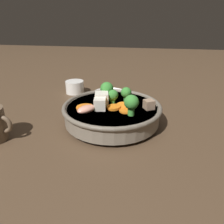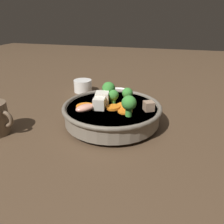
{
  "view_description": "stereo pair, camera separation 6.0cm",
  "coord_description": "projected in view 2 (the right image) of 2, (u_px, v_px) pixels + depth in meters",
  "views": [
    {
      "loc": [
        0.09,
        -0.54,
        0.28
      ],
      "look_at": [
        0.0,
        0.0,
        0.04
      ],
      "focal_mm": 35.0,
      "sensor_mm": 36.0,
      "label": 1
    },
    {
      "loc": [
        0.15,
        -0.53,
        0.28
      ],
      "look_at": [
        0.0,
        0.0,
        0.04
      ],
      "focal_mm": 35.0,
      "sensor_mm": 36.0,
      "label": 2
    }
  ],
  "objects": [
    {
      "name": "tea_cup",
      "position": [
        83.0,
        86.0,
        0.86
      ],
      "size": [
        0.07,
        0.07,
        0.05
      ],
      "color": "white",
      "rests_on": "ground_plane"
    },
    {
      "name": "side_saucer",
      "position": [
        116.0,
        94.0,
        0.82
      ],
      "size": [
        0.13,
        0.13,
        0.01
      ],
      "color": "white",
      "rests_on": "ground_plane"
    },
    {
      "name": "ground_plane",
      "position": [
        112.0,
        123.0,
        0.62
      ],
      "size": [
        3.0,
        3.0,
        0.0
      ],
      "primitive_type": "plane",
      "color": "#4C3826"
    },
    {
      "name": "stirfry_bowl",
      "position": [
        112.0,
        111.0,
        0.6
      ],
      "size": [
        0.27,
        0.27,
        0.11
      ],
      "color": "slate",
      "rests_on": "ground_plane"
    }
  ]
}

